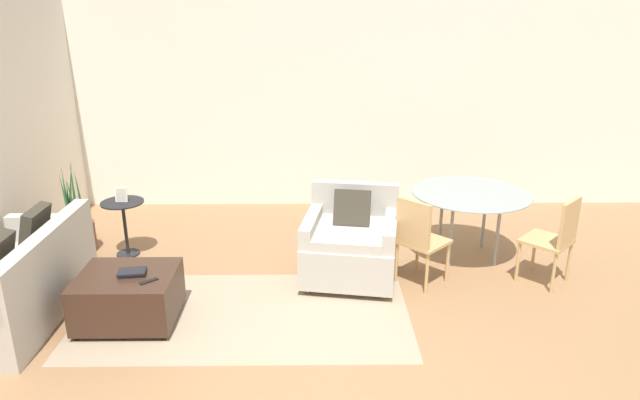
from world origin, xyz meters
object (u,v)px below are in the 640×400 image
(couch, at_px, (18,287))
(dining_table, at_px, (471,199))
(dining_chair_near_left, at_px, (418,236))
(dining_chair_near_right, at_px, (556,235))
(potted_plant, at_px, (76,232))
(ottoman, at_px, (128,296))
(tv_remote_primary, at_px, (149,281))
(armchair, at_px, (351,244))
(side_table, at_px, (124,218))
(picture_frame, at_px, (121,195))
(book_stack, at_px, (132,272))

(couch, bearing_deg, dining_table, 16.21)
(dining_table, bearing_deg, dining_chair_near_left, -135.00)
(dining_chair_near_right, bearing_deg, potted_plant, 170.43)
(couch, height_order, dining_chair_near_left, dining_chair_near_left)
(ottoman, distance_m, tv_remote_primary, 0.34)
(tv_remote_primary, distance_m, dining_table, 3.39)
(armchair, distance_m, dining_chair_near_right, 1.99)
(couch, xyz_separation_m, armchair, (2.96, 0.75, 0.07))
(potted_plant, xyz_separation_m, dining_chair_near_left, (3.66, -0.84, 0.28))
(armchair, bearing_deg, side_table, 166.78)
(ottoman, height_order, tv_remote_primary, tv_remote_primary)
(potted_plant, bearing_deg, dining_chair_near_right, -9.57)
(dining_chair_near_right, bearing_deg, dining_chair_near_left, 180.00)
(couch, distance_m, dining_table, 4.47)
(ottoman, bearing_deg, couch, 175.44)
(picture_frame, bearing_deg, ottoman, -72.07)
(dining_table, bearing_deg, picture_frame, 178.80)
(ottoman, xyz_separation_m, tv_remote_primary, (0.23, -0.13, 0.21))
(dining_chair_near_right, bearing_deg, couch, -173.39)
(book_stack, bearing_deg, dining_chair_near_right, 9.51)
(couch, height_order, dining_chair_near_right, dining_chair_near_right)
(potted_plant, bearing_deg, couch, -87.67)
(potted_plant, bearing_deg, tv_remote_primary, -51.98)
(couch, height_order, picture_frame, couch)
(picture_frame, height_order, dining_chair_near_left, dining_chair_near_left)
(potted_plant, bearing_deg, side_table, -9.24)
(book_stack, distance_m, tv_remote_primary, 0.22)
(book_stack, bearing_deg, potted_plant, 126.20)
(armchair, height_order, side_table, armchair)
(couch, height_order, armchair, armchair)
(tv_remote_primary, xyz_separation_m, side_table, (-0.69, 1.53, -0.02))
(potted_plant, xyz_separation_m, dining_table, (4.33, -0.17, 0.43))
(side_table, bearing_deg, potted_plant, 170.76)
(ottoman, relative_size, tv_remote_primary, 5.65)
(dining_chair_near_left, distance_m, dining_chair_near_right, 1.34)
(dining_chair_near_right, bearing_deg, side_table, 170.38)
(dining_chair_near_left, bearing_deg, couch, -170.96)
(tv_remote_primary, xyz_separation_m, picture_frame, (-0.69, 1.53, 0.25))
(side_table, bearing_deg, dining_chair_near_left, -13.67)
(side_table, bearing_deg, couch, -111.81)
(couch, height_order, ottoman, couch)
(book_stack, bearing_deg, picture_frame, 109.98)
(dining_chair_near_right, bearing_deg, dining_table, 135.00)
(tv_remote_primary, xyz_separation_m, dining_chair_near_left, (2.39, 0.79, 0.06))
(couch, distance_m, dining_chair_near_right, 4.98)
(couch, distance_m, potted_plant, 1.42)
(couch, bearing_deg, dining_chair_near_right, 6.61)
(ottoman, xyz_separation_m, dining_chair_near_left, (2.62, 0.65, 0.27))
(dining_chair_near_left, bearing_deg, potted_plant, 167.03)
(ottoman, distance_m, dining_table, 3.57)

